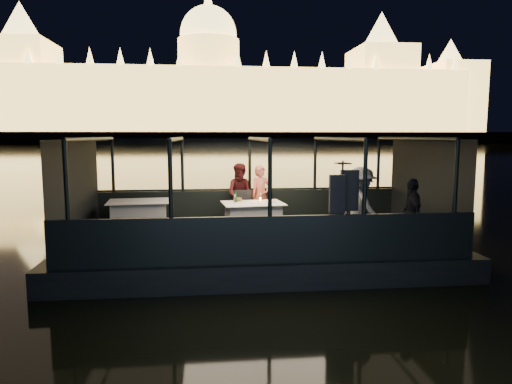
{
  "coord_description": "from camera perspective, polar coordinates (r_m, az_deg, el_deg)",
  "views": [
    {
      "loc": [
        -1.14,
        -10.23,
        2.88
      ],
      "look_at": [
        0.0,
        0.4,
        1.55
      ],
      "focal_mm": 32.0,
      "sensor_mm": 36.0,
      "label": 1
    }
  ],
  "objects": [
    {
      "name": "person_man_maroon",
      "position": [
        12.01,
        -1.85,
        -0.72
      ],
      "size": [
        0.88,
        0.74,
        1.65
      ],
      "primitive_type": "imported",
      "rotation": [
        0.0,
        0.0,
        -0.16
      ],
      "color": "#411213",
      "rests_on": "boat_deck"
    },
    {
      "name": "cabin_glass_port",
      "position": [
        12.31,
        -0.8,
        3.46
      ],
      "size": [
        8.0,
        0.02,
        1.4
      ],
      "primitive_type": null,
      "color": "#99B2B2",
      "rests_on": "gunwale_port"
    },
    {
      "name": "cabin_roof_glass",
      "position": [
        10.3,
        0.24,
        6.64
      ],
      "size": [
        8.0,
        4.0,
        0.02
      ],
      "primitive_type": null,
      "color": "#99B2B2",
      "rests_on": "boat_deck"
    },
    {
      "name": "passenger_dark",
      "position": [
        10.04,
        18.89,
        -2.06
      ],
      "size": [
        0.48,
        0.92,
        1.5
      ],
      "primitive_type": "imported",
      "rotation": [
        0.0,
        0.0,
        4.58
      ],
      "color": "black",
      "rests_on": "boat_deck"
    },
    {
      "name": "plate_near",
      "position": [
        11.1,
        1.82,
        -1.24
      ],
      "size": [
        0.29,
        0.29,
        0.02
      ],
      "primitive_type": "cylinder",
      "rotation": [
        0.0,
        0.0,
        0.09
      ],
      "color": "silver",
      "rests_on": "dining_table_central"
    },
    {
      "name": "chair_port_left",
      "position": [
        11.55,
        -1.59,
        -2.53
      ],
      "size": [
        0.49,
        0.49,
        0.98
      ],
      "primitive_type": "cube",
      "rotation": [
        0.0,
        0.0,
        0.07
      ],
      "color": "black",
      "rests_on": "boat_deck"
    },
    {
      "name": "end_wall_fore",
      "position": [
        10.7,
        -21.58,
        -0.01
      ],
      "size": [
        0.02,
        4.0,
        2.3
      ],
      "primitive_type": null,
      "color": "black",
      "rests_on": "boat_deck"
    },
    {
      "name": "end_wall_aft",
      "position": [
        11.52,
        20.43,
        0.51
      ],
      "size": [
        0.02,
        4.0,
        2.3
      ],
      "primitive_type": null,
      "color": "black",
      "rests_on": "boat_deck"
    },
    {
      "name": "bread_basket",
      "position": [
        11.26,
        -2.32,
        -0.96
      ],
      "size": [
        0.24,
        0.24,
        0.08
      ],
      "primitive_type": "cylinder",
      "rotation": [
        0.0,
        0.0,
        0.17
      ],
      "color": "brown",
      "rests_on": "dining_table_central"
    },
    {
      "name": "person_woman_coral",
      "position": [
        12.05,
        0.62,
        -0.68
      ],
      "size": [
        0.67,
        0.57,
        1.59
      ],
      "primitive_type": "imported",
      "rotation": [
        0.0,
        0.0,
        0.39
      ],
      "color": "#E06B51",
      "rests_on": "boat_deck"
    },
    {
      "name": "dining_table_aft",
      "position": [
        11.59,
        -14.36,
        -3.05
      ],
      "size": [
        1.57,
        1.19,
        0.79
      ],
      "primitive_type": "cube",
      "rotation": [
        0.0,
        0.0,
        0.08
      ],
      "color": "silver",
      "rests_on": "boat_deck"
    },
    {
      "name": "wine_glass_white",
      "position": [
        10.98,
        -2.66,
        -0.87
      ],
      "size": [
        0.08,
        0.08,
        0.21
      ],
      "primitive_type": null,
      "rotation": [
        0.0,
        0.0,
        0.12
      ],
      "color": "white",
      "rests_on": "dining_table_central"
    },
    {
      "name": "coat_stand",
      "position": [
        8.99,
        10.66,
        -2.51
      ],
      "size": [
        0.6,
        0.52,
        1.9
      ],
      "primitive_type": null,
      "rotation": [
        0.0,
        0.0,
        -0.19
      ],
      "color": "black",
      "rests_on": "boat_deck"
    },
    {
      "name": "embankment",
      "position": [
        220.25,
        -5.86,
        6.58
      ],
      "size": [
        400.0,
        140.0,
        6.0
      ],
      "primitive_type": "cube",
      "color": "#423D33",
      "rests_on": "ground"
    },
    {
      "name": "chair_port_right",
      "position": [
        11.97,
        0.82,
        -2.19
      ],
      "size": [
        0.44,
        0.44,
        0.8
      ],
      "primitive_type": "cube",
      "rotation": [
        0.0,
        0.0,
        -0.2
      ],
      "color": "black",
      "rests_on": "boat_deck"
    },
    {
      "name": "plate_far",
      "position": [
        11.25,
        -1.69,
        -1.13
      ],
      "size": [
        0.28,
        0.28,
        0.02
      ],
      "primitive_type": "cylinder",
      "rotation": [
        0.0,
        0.0,
        0.18
      ],
      "color": "white",
      "rests_on": "dining_table_central"
    },
    {
      "name": "gunwale_port",
      "position": [
        12.44,
        -0.79,
        -1.84
      ],
      "size": [
        8.0,
        0.08,
        0.9
      ],
      "primitive_type": "cube",
      "color": "black",
      "rests_on": "boat_deck"
    },
    {
      "name": "dining_table_central",
      "position": [
        11.05,
        -0.38,
        -3.31
      ],
      "size": [
        1.56,
        1.2,
        0.77
      ],
      "primitive_type": "cube",
      "rotation": [
        0.0,
        0.0,
        0.11
      ],
      "color": "silver",
      "rests_on": "boat_deck"
    },
    {
      "name": "wine_glass_red",
      "position": [
        11.36,
        0.58,
        -0.6
      ],
      "size": [
        0.07,
        0.07,
        0.17
      ],
      "primitive_type": null,
      "rotation": [
        0.0,
        0.0,
        0.16
      ],
      "color": "white",
      "rests_on": "dining_table_central"
    },
    {
      "name": "amber_candle",
      "position": [
        11.27,
        0.54,
        -0.95
      ],
      "size": [
        0.07,
        0.07,
        0.08
      ],
      "primitive_type": "cylinder",
      "rotation": [
        0.0,
        0.0,
        0.21
      ],
      "color": "#FF953F",
      "rests_on": "dining_table_central"
    },
    {
      "name": "parliament_building",
      "position": [
        187.07,
        -5.91,
        15.09
      ],
      "size": [
        220.0,
        32.0,
        60.0
      ],
      "primitive_type": null,
      "color": "#F2D18C",
      "rests_on": "embankment"
    },
    {
      "name": "canopy_ribs",
      "position": [
        10.37,
        0.24,
        0.28
      ],
      "size": [
        8.0,
        4.0,
        2.3
      ],
      "primitive_type": null,
      "color": "black",
      "rests_on": "boat_deck"
    },
    {
      "name": "passenger_stripe",
      "position": [
        9.97,
        12.94,
        -1.92
      ],
      "size": [
        1.0,
        1.27,
        1.72
      ],
      "primitive_type": "imported",
      "rotation": [
        0.0,
        0.0,
        1.95
      ],
      "color": "silver",
      "rests_on": "boat_deck"
    },
    {
      "name": "wine_bottle",
      "position": [
        11.07,
        -2.56,
        -0.52
      ],
      "size": [
        0.07,
        0.07,
        0.29
      ],
      "primitive_type": "cylinder",
      "rotation": [
        0.0,
        0.0,
        -0.07
      ],
      "color": "#153A18",
      "rests_on": "dining_table_central"
    },
    {
      "name": "gunwale_starboard",
      "position": [
        8.53,
        1.73,
        -5.99
      ],
      "size": [
        8.0,
        0.08,
        0.9
      ],
      "primitive_type": "cube",
      "color": "black",
      "rests_on": "boat_deck"
    },
    {
      "name": "boat_hull",
      "position": [
        10.69,
        0.23,
        -8.54
      ],
      "size": [
        8.6,
        4.4,
        1.0
      ],
      "primitive_type": "cube",
      "color": "black",
      "rests_on": "river_water"
    },
    {
      "name": "cabin_glass_starboard",
      "position": [
        8.35,
        1.76,
        1.72
      ],
      "size": [
        8.0,
        0.02,
        1.4
      ],
      "primitive_type": null,
      "color": "#99B2B2",
      "rests_on": "gunwale_starboard"
    },
    {
      "name": "boat_deck",
      "position": [
        10.57,
        0.23,
        -6.03
      ],
      "size": [
        8.0,
        4.0,
        0.04
      ],
      "primitive_type": "cube",
      "color": "black",
      "rests_on": "boat_hull"
    },
    {
      "name": "river_water",
      "position": [
        90.29,
        -5.41,
        5.24
      ],
      "size": [
        500.0,
        500.0,
        0.0
      ],
      "primitive_type": "plane",
      "color": "black",
      "rests_on": "ground"
    }
  ]
}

